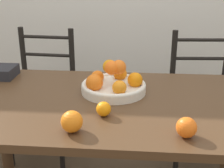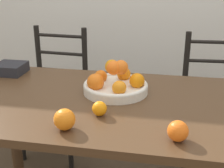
{
  "view_description": "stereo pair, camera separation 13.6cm",
  "coord_description": "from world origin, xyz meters",
  "px_view_note": "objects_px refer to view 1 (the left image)",
  "views": [
    {
      "loc": [
        0.13,
        -1.31,
        1.36
      ],
      "look_at": [
        0.02,
        0.01,
        0.86
      ],
      "focal_mm": 50.0,
      "sensor_mm": 36.0,
      "label": 1
    },
    {
      "loc": [
        0.27,
        -1.3,
        1.36
      ],
      "look_at": [
        0.02,
        0.01,
        0.86
      ],
      "focal_mm": 50.0,
      "sensor_mm": 36.0,
      "label": 2
    }
  ],
  "objects_px": {
    "orange_loose_1": "(104,109)",
    "orange_loose_2": "(72,122)",
    "orange_loose_0": "(186,127)",
    "chair_left": "(43,96)",
    "fruit_bowl": "(113,83)",
    "book_stack": "(1,72)",
    "chair_right": "(201,101)"
  },
  "relations": [
    {
      "from": "orange_loose_2",
      "to": "book_stack",
      "type": "relative_size",
      "value": 0.51
    },
    {
      "from": "fruit_bowl",
      "to": "book_stack",
      "type": "height_order",
      "value": "fruit_bowl"
    },
    {
      "from": "orange_loose_2",
      "to": "book_stack",
      "type": "bearing_deg",
      "value": 132.32
    },
    {
      "from": "orange_loose_2",
      "to": "book_stack",
      "type": "xyz_separation_m",
      "value": [
        -0.52,
        0.57,
        -0.01
      ]
    },
    {
      "from": "orange_loose_2",
      "to": "chair_left",
      "type": "bearing_deg",
      "value": 113.1
    },
    {
      "from": "chair_left",
      "to": "chair_right",
      "type": "xyz_separation_m",
      "value": [
        1.14,
        -0.0,
        0.0
      ]
    },
    {
      "from": "orange_loose_2",
      "to": "chair_right",
      "type": "distance_m",
      "value": 1.3
    },
    {
      "from": "fruit_bowl",
      "to": "orange_loose_1",
      "type": "relative_size",
      "value": 5.1
    },
    {
      "from": "orange_loose_1",
      "to": "chair_right",
      "type": "xyz_separation_m",
      "value": [
        0.59,
        0.9,
        -0.35
      ]
    },
    {
      "from": "fruit_bowl",
      "to": "chair_right",
      "type": "distance_m",
      "value": 0.93
    },
    {
      "from": "orange_loose_0",
      "to": "book_stack",
      "type": "height_order",
      "value": "orange_loose_0"
    },
    {
      "from": "orange_loose_0",
      "to": "book_stack",
      "type": "bearing_deg",
      "value": 148.48
    },
    {
      "from": "orange_loose_0",
      "to": "chair_left",
      "type": "height_order",
      "value": "chair_left"
    },
    {
      "from": "orange_loose_0",
      "to": "chair_left",
      "type": "bearing_deg",
      "value": 129.52
    },
    {
      "from": "fruit_bowl",
      "to": "orange_loose_1",
      "type": "xyz_separation_m",
      "value": [
        -0.02,
        -0.26,
        -0.01
      ]
    },
    {
      "from": "fruit_bowl",
      "to": "orange_loose_0",
      "type": "relative_size",
      "value": 4.15
    },
    {
      "from": "fruit_bowl",
      "to": "orange_loose_1",
      "type": "bearing_deg",
      "value": -93.72
    },
    {
      "from": "chair_left",
      "to": "chair_right",
      "type": "relative_size",
      "value": 1.0
    },
    {
      "from": "orange_loose_1",
      "to": "chair_left",
      "type": "height_order",
      "value": "chair_left"
    },
    {
      "from": "chair_left",
      "to": "book_stack",
      "type": "relative_size",
      "value": 5.81
    },
    {
      "from": "orange_loose_0",
      "to": "fruit_bowl",
      "type": "bearing_deg",
      "value": 126.12
    },
    {
      "from": "orange_loose_2",
      "to": "chair_right",
      "type": "height_order",
      "value": "chair_right"
    },
    {
      "from": "fruit_bowl",
      "to": "orange_loose_2",
      "type": "distance_m",
      "value": 0.42
    },
    {
      "from": "chair_left",
      "to": "chair_right",
      "type": "distance_m",
      "value": 1.14
    },
    {
      "from": "fruit_bowl",
      "to": "chair_right",
      "type": "xyz_separation_m",
      "value": [
        0.57,
        0.64,
        -0.36
      ]
    },
    {
      "from": "orange_loose_0",
      "to": "chair_right",
      "type": "xyz_separation_m",
      "value": [
        0.27,
        1.05,
        -0.35
      ]
    },
    {
      "from": "chair_left",
      "to": "chair_right",
      "type": "bearing_deg",
      "value": 3.84
    },
    {
      "from": "orange_loose_0",
      "to": "book_stack",
      "type": "relative_size",
      "value": 0.47
    },
    {
      "from": "orange_loose_1",
      "to": "orange_loose_2",
      "type": "xyz_separation_m",
      "value": [
        -0.11,
        -0.14,
        0.01
      ]
    },
    {
      "from": "orange_loose_0",
      "to": "orange_loose_2",
      "type": "relative_size",
      "value": 0.92
    },
    {
      "from": "orange_loose_2",
      "to": "chair_left",
      "type": "xyz_separation_m",
      "value": [
        -0.45,
        1.04,
        -0.36
      ]
    },
    {
      "from": "chair_left",
      "to": "book_stack",
      "type": "height_order",
      "value": "chair_left"
    }
  ]
}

